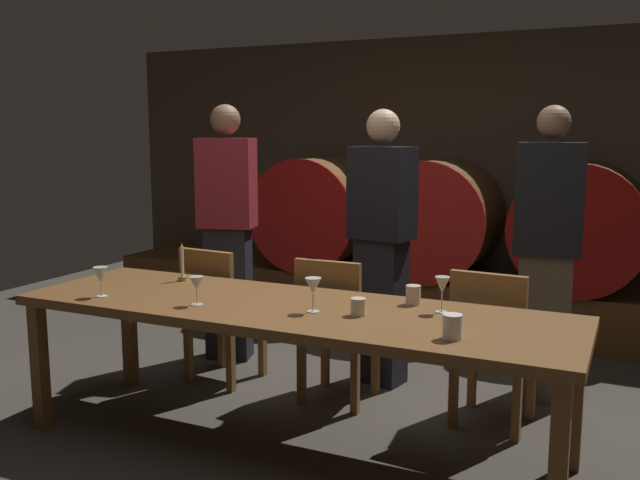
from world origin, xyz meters
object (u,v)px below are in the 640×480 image
at_px(chair_right, 492,341).
at_px(wine_glass_center_right, 313,287).
at_px(chair_left, 218,308).
at_px(wine_glass_far_right, 442,286).
at_px(wine_barrel_left, 322,211).
at_px(wine_barrel_center, 438,218).
at_px(cup_right, 452,327).
at_px(guest_right, 547,253).
at_px(wine_glass_center_left, 197,284).
at_px(wine_barrel_right, 581,225).
at_px(guest_left, 228,230).
at_px(wine_glass_far_left, 101,276).
at_px(dining_table, 289,318).
at_px(cup_left, 358,307).
at_px(cup_center, 413,295).
at_px(candle_center, 183,270).
at_px(guest_center, 382,245).
at_px(chair_center, 335,323).

bearing_deg(chair_right, wine_glass_center_right, 49.88).
distance_m(chair_left, wine_glass_far_right, 1.68).
xyz_separation_m(wine_barrel_left, wine_glass_center_right, (1.19, -2.69, -0.03)).
height_order(wine_barrel_center, cup_right, wine_barrel_center).
bearing_deg(guest_right, wine_glass_center_left, 38.29).
relative_size(wine_barrel_center, wine_glass_center_right, 5.86).
distance_m(wine_barrel_center, wine_barrel_right, 1.12).
distance_m(guest_left, cup_right, 2.33).
height_order(wine_glass_center_right, cup_right, wine_glass_center_right).
height_order(guest_left, wine_glass_far_left, guest_left).
bearing_deg(dining_table, wine_glass_far_right, 14.40).
bearing_deg(wine_glass_far_left, cup_left, 9.00).
bearing_deg(wine_glass_center_left, wine_glass_center_right, 11.80).
bearing_deg(cup_right, wine_barrel_left, 123.86).
height_order(wine_glass_far_right, cup_right, wine_glass_far_right).
relative_size(guest_right, wine_glass_center_left, 12.09).
distance_m(wine_glass_far_right, cup_left, 0.41).
distance_m(wine_barrel_right, cup_center, 2.43).
relative_size(wine_barrel_right, candle_center, 4.35).
xyz_separation_m(chair_right, cup_left, (-0.49, -0.69, 0.30)).
xyz_separation_m(chair_right, wine_glass_center_left, (-1.30, -0.85, 0.36)).
relative_size(wine_glass_far_right, cup_right, 1.67).
bearing_deg(wine_barrel_left, wine_glass_center_right, -66.08).
xyz_separation_m(chair_left, guest_left, (-0.21, 0.46, 0.43)).
height_order(dining_table, guest_right, guest_right).
height_order(wine_barrel_left, guest_center, guest_center).
relative_size(wine_barrel_center, candle_center, 4.35).
bearing_deg(chair_left, wine_barrel_center, -108.40).
bearing_deg(wine_glass_center_right, guest_right, 54.40).
bearing_deg(cup_center, chair_center, 148.79).
distance_m(wine_glass_far_left, cup_right, 1.85).
relative_size(chair_center, wine_glass_far_right, 5.05).
bearing_deg(chair_center, wine_glass_far_right, 149.17).
distance_m(wine_barrel_center, cup_left, 2.68).
height_order(wine_barrel_center, wine_barrel_right, same).
bearing_deg(guest_left, wine_glass_center_left, 100.59).
height_order(wine_barrel_right, guest_left, guest_left).
height_order(chair_center, guest_right, guest_right).
distance_m(guest_center, cup_right, 1.52).
bearing_deg(wine_barrel_center, guest_center, -87.98).
bearing_deg(cup_left, wine_glass_center_right, -171.86).
bearing_deg(candle_center, cup_center, 0.95).
bearing_deg(wine_barrel_center, guest_right, -53.77).
xyz_separation_m(wine_barrel_center, wine_glass_center_left, (-0.46, -2.81, -0.04)).
height_order(wine_barrel_left, wine_glass_center_right, wine_barrel_left).
bearing_deg(wine_glass_center_right, wine_glass_far_left, -170.84).
relative_size(chair_right, wine_glass_far_right, 5.05).
bearing_deg(chair_right, wine_barrel_center, -62.49).
relative_size(chair_left, cup_right, 8.43).
relative_size(guest_center, cup_center, 17.91).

